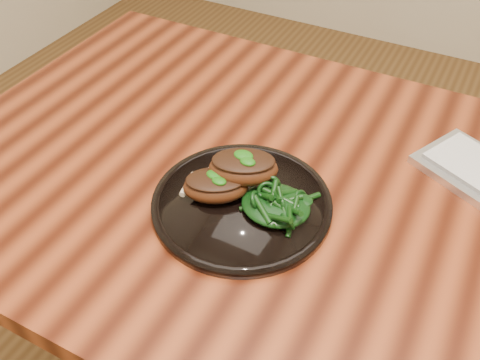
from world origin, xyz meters
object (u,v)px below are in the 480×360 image
(lamb_chop_front, at_px, (215,185))
(greens_heap, at_px, (276,202))
(desk, at_px, (393,257))
(plate, at_px, (242,204))

(lamb_chop_front, height_order, greens_heap, lamb_chop_front)
(desk, height_order, plate, plate)
(desk, xyz_separation_m, lamb_chop_front, (-0.27, -0.10, 0.12))
(lamb_chop_front, bearing_deg, desk, 19.69)
(desk, relative_size, plate, 5.78)
(desk, distance_m, lamb_chop_front, 0.31)
(desk, xyz_separation_m, greens_heap, (-0.18, -0.08, 0.12))
(lamb_chop_front, relative_size, greens_heap, 1.12)
(plate, bearing_deg, greens_heap, 5.19)
(desk, bearing_deg, plate, -159.34)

